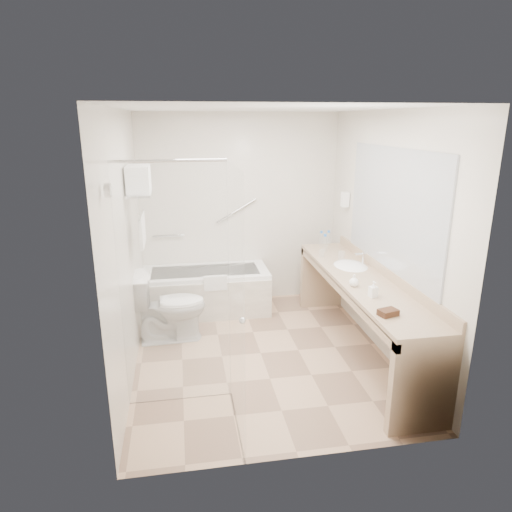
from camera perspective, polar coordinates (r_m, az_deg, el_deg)
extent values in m
plane|color=tan|center=(5.00, 0.58, -12.04)|extent=(3.20, 3.20, 0.00)
cube|color=silver|center=(4.38, 0.69, 17.96)|extent=(2.60, 3.20, 0.10)
cube|color=beige|center=(6.07, -2.05, 5.74)|extent=(2.60, 0.10, 2.50)
cube|color=beige|center=(3.05, 5.97, -5.62)|extent=(2.60, 0.10, 2.50)
cube|color=beige|center=(4.50, -15.91, 1.18)|extent=(0.10, 3.20, 2.50)
cube|color=beige|center=(4.92, 15.71, 2.52)|extent=(0.10, 3.20, 2.50)
cube|color=white|center=(5.96, -6.29, -4.32)|extent=(1.60, 0.70, 0.55)
cube|color=silver|center=(5.64, -6.05, -5.85)|extent=(1.60, 0.02, 0.50)
cube|color=white|center=(5.56, -5.11, -3.38)|extent=(0.28, 0.06, 0.18)
cylinder|color=silver|center=(6.05, -10.93, 2.50)|extent=(0.40, 0.03, 0.03)
cylinder|color=silver|center=(6.03, -2.47, 5.65)|extent=(0.53, 0.03, 0.33)
cube|color=silver|center=(3.86, -10.05, -4.10)|extent=(0.90, 0.01, 2.10)
cube|color=silver|center=(3.46, -2.56, -6.34)|extent=(0.02, 0.90, 2.10)
cylinder|color=silver|center=(3.63, -10.90, 11.61)|extent=(0.90, 0.02, 0.02)
sphere|color=silver|center=(3.35, -1.71, -8.08)|extent=(0.05, 0.05, 0.05)
cylinder|color=silver|center=(3.23, -18.05, 7.82)|extent=(0.04, 0.10, 0.10)
cube|color=silver|center=(4.73, -14.34, 7.64)|extent=(0.24, 0.55, 0.02)
cylinder|color=silver|center=(4.77, -14.16, 5.03)|extent=(0.02, 0.55, 0.02)
cube|color=white|center=(4.80, -14.02, 3.16)|extent=(0.03, 0.42, 0.32)
cube|color=white|center=(4.72, -14.39, 8.31)|extent=(0.22, 0.40, 0.08)
cube|color=white|center=(4.71, -14.47, 9.34)|extent=(0.22, 0.40, 0.08)
cube|color=white|center=(4.70, -14.54, 10.38)|extent=(0.22, 0.40, 0.08)
cube|color=tan|center=(4.80, 13.08, -2.94)|extent=(0.55, 2.70, 0.05)
cube|color=tan|center=(4.88, 15.96, -1.90)|extent=(0.03, 2.70, 0.10)
cube|color=tan|center=(4.73, 10.17, -3.77)|extent=(0.04, 2.70, 0.08)
cube|color=tan|center=(3.92, 20.12, -15.13)|extent=(0.55, 0.08, 0.80)
cube|color=tan|center=(6.10, 8.19, -2.65)|extent=(0.55, 0.08, 0.80)
ellipsoid|color=white|center=(5.17, 11.72, -1.51)|extent=(0.40, 0.52, 0.14)
cylinder|color=silver|center=(5.19, 13.28, -0.26)|extent=(0.03, 0.03, 0.14)
cube|color=#A8AEB5|center=(4.73, 16.64, 5.60)|extent=(0.02, 2.00, 1.20)
cube|color=white|center=(5.81, 11.07, 6.95)|extent=(0.08, 0.10, 0.18)
imported|color=white|center=(5.22, -10.78, -6.21)|extent=(0.83, 0.50, 0.80)
cube|color=#3F2416|center=(3.94, 16.18, -6.80)|extent=(0.18, 0.14, 0.05)
imported|color=white|center=(4.30, 14.42, -4.55)|extent=(0.09, 0.16, 0.07)
imported|color=white|center=(4.52, 12.15, -3.16)|extent=(0.10, 0.12, 0.09)
cylinder|color=silver|center=(5.64, 8.61, 1.52)|extent=(0.07, 0.07, 0.19)
cylinder|color=blue|center=(5.61, 8.66, 2.59)|extent=(0.04, 0.04, 0.03)
cylinder|color=silver|center=(5.91, 9.04, 2.11)|extent=(0.06, 0.06, 0.17)
cylinder|color=blue|center=(5.88, 9.08, 3.04)|extent=(0.03, 0.03, 0.03)
cylinder|color=silver|center=(5.88, 8.14, 2.06)|extent=(0.06, 0.06, 0.17)
cylinder|color=blue|center=(5.85, 8.18, 2.98)|extent=(0.03, 0.03, 0.03)
cylinder|color=silver|center=(5.35, 10.62, 0.07)|extent=(0.09, 0.09, 0.10)
cylinder|color=silver|center=(5.43, 8.20, 0.38)|extent=(0.09, 0.09, 0.09)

